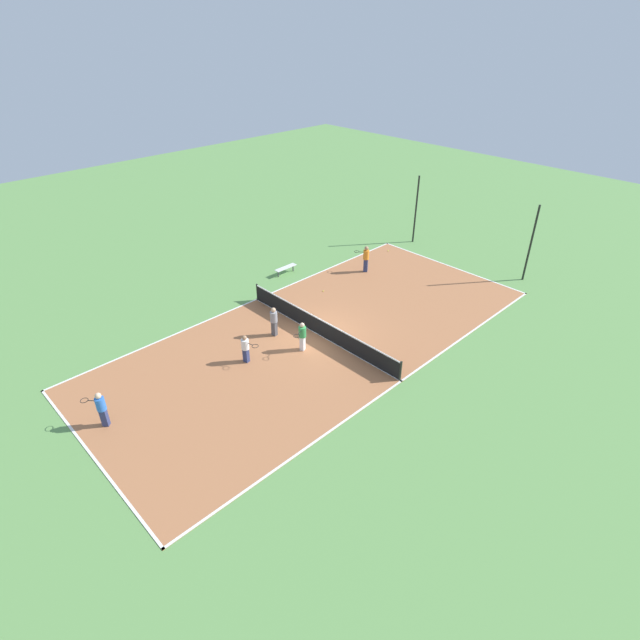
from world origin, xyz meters
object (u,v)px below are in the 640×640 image
(player_center_orange, at_px, (366,257))
(player_baseline_gray, at_px, (274,320))
(player_near_blue, at_px, (101,407))
(tennis_ball_left_sideline, at_px, (323,291))
(player_far_green, at_px, (302,335))
(player_near_white, at_px, (246,347))
(fence_post_back_right, at_px, (531,244))
(tennis_ball_near_net, at_px, (388,251))
(fence_post_back_left, at_px, (416,210))
(tennis_net, at_px, (320,326))
(bench, at_px, (286,268))

(player_center_orange, bearing_deg, player_baseline_gray, 67.31)
(player_near_blue, height_order, tennis_ball_left_sideline, player_near_blue)
(tennis_ball_left_sideline, bearing_deg, player_far_green, -53.91)
(player_near_white, distance_m, fence_post_back_right, 17.85)
(tennis_ball_near_net, relative_size, fence_post_back_left, 0.01)
(player_baseline_gray, height_order, fence_post_back_right, fence_post_back_right)
(player_far_green, relative_size, fence_post_back_right, 0.32)
(tennis_net, xyz_separation_m, player_far_green, (0.34, -1.49, 0.34))
(tennis_ball_near_net, bearing_deg, player_far_green, -69.22)
(tennis_net, relative_size, player_near_blue, 6.38)
(tennis_net, relative_size, fence_post_back_right, 2.18)
(player_far_green, bearing_deg, player_near_blue, -32.00)
(player_near_white, relative_size, fence_post_back_right, 0.30)
(player_near_blue, bearing_deg, player_far_green, -141.83)
(fence_post_back_left, distance_m, fence_post_back_right, 8.23)
(tennis_ball_near_net, xyz_separation_m, fence_post_back_left, (0.10, 2.61, 2.27))
(player_far_green, height_order, fence_post_back_left, fence_post_back_left)
(player_near_white, distance_m, tennis_ball_left_sideline, 7.73)
(player_near_white, xyz_separation_m, tennis_ball_near_net, (-3.46, 14.50, -0.76))
(player_far_green, distance_m, tennis_ball_left_sideline, 6.01)
(tennis_ball_near_net, bearing_deg, player_near_white, -76.57)
(player_near_white, bearing_deg, fence_post_back_left, 87.92)
(player_center_orange, bearing_deg, player_far_green, 79.26)
(tennis_net, xyz_separation_m, fence_post_back_right, (4.11, 13.12, 1.80))
(player_near_blue, xyz_separation_m, fence_post_back_left, (-2.90, 23.58, 1.40))
(player_near_blue, height_order, fence_post_back_left, fence_post_back_left)
(player_near_blue, relative_size, fence_post_back_left, 0.34)
(player_center_orange, relative_size, fence_post_back_left, 0.36)
(player_far_green, bearing_deg, player_center_orange, -179.51)
(tennis_ball_near_net, relative_size, fence_post_back_right, 0.01)
(tennis_net, relative_size, player_near_white, 7.18)
(fence_post_back_right, bearing_deg, player_near_blue, -102.72)
(player_near_white, height_order, tennis_ball_left_sideline, player_near_white)
(player_baseline_gray, relative_size, player_near_white, 1.10)
(player_near_white, relative_size, tennis_ball_left_sideline, 20.77)
(bench, relative_size, player_near_white, 1.06)
(tennis_ball_left_sideline, xyz_separation_m, fence_post_back_right, (7.28, 9.80, 2.27))
(player_far_green, relative_size, tennis_ball_near_net, 21.94)
(fence_post_back_left, bearing_deg, tennis_net, -72.59)
(player_center_orange, relative_size, fence_post_back_right, 0.36)
(tennis_net, height_order, fence_post_back_right, fence_post_back_right)
(tennis_ball_left_sideline, bearing_deg, tennis_net, -46.36)
(bench, bearing_deg, player_near_blue, -159.16)
(tennis_ball_left_sideline, height_order, fence_post_back_left, fence_post_back_left)
(player_near_white, relative_size, player_center_orange, 0.84)
(player_center_orange, bearing_deg, player_near_blue, 63.17)
(tennis_ball_left_sideline, height_order, fence_post_back_right, fence_post_back_right)
(tennis_net, distance_m, player_center_orange, 7.79)
(bench, height_order, fence_post_back_right, fence_post_back_right)
(player_far_green, height_order, tennis_ball_left_sideline, player_far_green)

